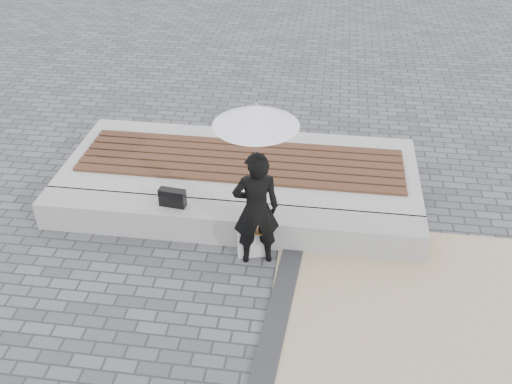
# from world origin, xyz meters

# --- Properties ---
(ground) EXTENTS (80.00, 80.00, 0.00)m
(ground) POSITION_xyz_m (0.00, 0.00, 0.00)
(ground) COLOR #525257
(ground) RESTS_ON ground
(edging_band) EXTENTS (0.61, 5.20, 0.04)m
(edging_band) POSITION_xyz_m (0.75, -0.50, 0.02)
(edging_band) COLOR #2B2B2D
(edging_band) RESTS_ON ground
(seating_ledge) EXTENTS (5.00, 0.45, 0.40)m
(seating_ledge) POSITION_xyz_m (0.00, 1.60, 0.20)
(seating_ledge) COLOR gray
(seating_ledge) RESTS_ON ground
(timber_platform) EXTENTS (5.00, 2.00, 0.40)m
(timber_platform) POSITION_xyz_m (0.00, 2.80, 0.20)
(timber_platform) COLOR #AEADA8
(timber_platform) RESTS_ON ground
(timber_decking) EXTENTS (4.60, 1.20, 0.04)m
(timber_decking) POSITION_xyz_m (0.00, 2.80, 0.42)
(timber_decking) COLOR #502F1B
(timber_decking) RESTS_ON timber_platform
(woman) EXTENTS (0.63, 0.49, 1.52)m
(woman) POSITION_xyz_m (0.44, 1.19, 0.76)
(woman) COLOR black
(woman) RESTS_ON ground
(parasol) EXTENTS (0.93, 0.93, 1.19)m
(parasol) POSITION_xyz_m (0.44, 1.19, 1.97)
(parasol) COLOR #A6A7AB
(parasol) RESTS_ON ground
(handbag) EXTENTS (0.35, 0.16, 0.24)m
(handbag) POSITION_xyz_m (-0.70, 1.61, 0.52)
(handbag) COLOR black
(handbag) RESTS_ON seating_ledge
(canvas_tote) EXTENTS (0.41, 0.25, 0.40)m
(canvas_tote) POSITION_xyz_m (0.39, 1.28, 0.20)
(canvas_tote) COLOR silver
(canvas_tote) RESTS_ON ground
(magazine) EXTENTS (0.29, 0.23, 0.01)m
(magazine) POSITION_xyz_m (0.39, 1.23, 0.41)
(magazine) COLOR #D1343B
(magazine) RESTS_ON canvas_tote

